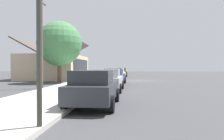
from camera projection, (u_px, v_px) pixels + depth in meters
ground_plane at (139, 81)px, 27.43m from camera, size 120.00×120.00×0.00m
sidewalk_curb at (95, 80)px, 27.86m from camera, size 60.00×4.20×0.16m
car_charcoal at (94, 88)px, 9.49m from camera, size 4.39×2.07×1.59m
car_silver at (108, 80)px, 15.60m from camera, size 4.65×2.18×1.59m
car_navy at (115, 76)px, 21.48m from camera, size 4.78×2.21×1.59m
car_ivory at (117, 74)px, 27.49m from camera, size 4.93×2.16×1.59m
car_seafoam at (119, 73)px, 33.99m from camera, size 4.56×2.16×1.59m
car_olive at (121, 72)px, 39.72m from camera, size 4.59×2.27×1.59m
car_coral at (122, 71)px, 45.74m from camera, size 4.45×2.15×1.59m
storefront_building at (56, 66)px, 31.82m from camera, size 11.56×7.87×5.55m
shade_tree at (59, 44)px, 23.80m from camera, size 4.91×4.91×6.76m
utility_pole_wooden at (41, 39)px, 17.21m from camera, size 1.80×0.24×7.50m
fire_hydrant_red at (93, 82)px, 17.88m from camera, size 0.22×0.22×0.71m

